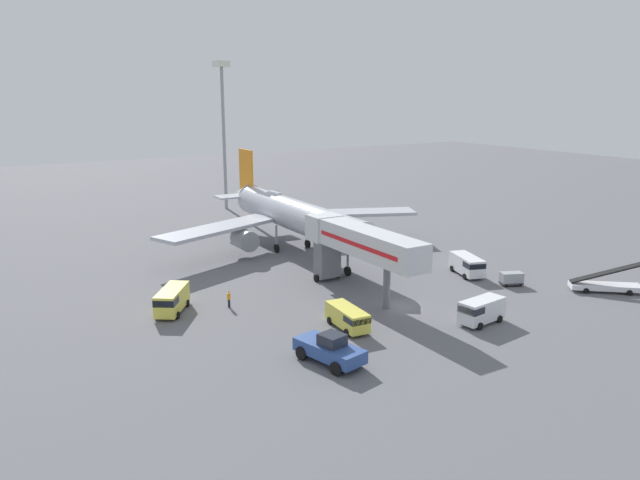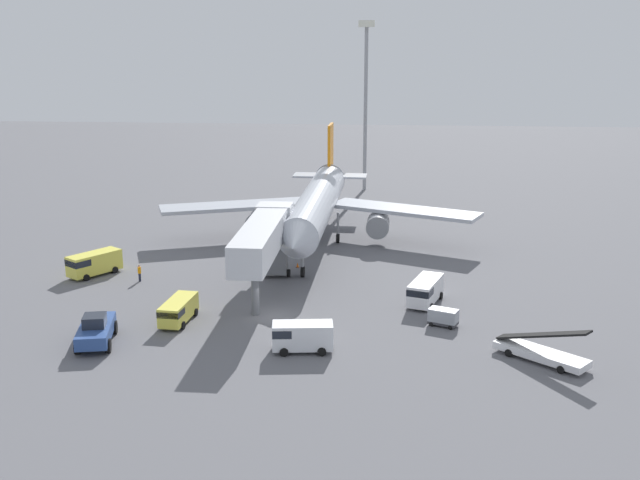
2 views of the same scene
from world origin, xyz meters
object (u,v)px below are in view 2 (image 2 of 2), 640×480
at_px(service_van_mid_left, 178,310).
at_px(safety_cone_alpha, 298,265).
at_px(service_van_rear_left, 301,336).
at_px(service_van_far_right, 425,291).
at_px(pushback_tug, 96,330).
at_px(belt_loader_truck, 541,351).
at_px(apron_light_mast, 366,74).
at_px(ground_crew_worker_foreground, 140,272).
at_px(jet_bridge, 265,238).
at_px(baggage_cart_far_left, 443,317).
at_px(service_van_outer_left, 93,263).
at_px(airplane_at_gate, 318,204).

xyz_separation_m(service_van_mid_left, safety_cone_alpha, (8.28, 16.94, -0.86)).
bearing_deg(safety_cone_alpha, service_van_rear_left, -82.79).
xyz_separation_m(service_van_far_right, safety_cone_alpha, (-12.84, 10.39, -1.02)).
relative_size(pushback_tug, safety_cone_alpha, 12.08).
distance_m(belt_loader_truck, service_van_rear_left, 18.16).
distance_m(pushback_tug, apron_light_mast, 69.94).
distance_m(safety_cone_alpha, apron_light_mast, 46.88).
relative_size(service_van_rear_left, ground_crew_worker_foreground, 2.82).
distance_m(pushback_tug, safety_cone_alpha, 25.90).
relative_size(jet_bridge, baggage_cart_far_left, 6.67).
bearing_deg(service_van_mid_left, service_van_outer_left, 134.48).
bearing_deg(service_van_far_right, pushback_tug, -156.07).
relative_size(airplane_at_gate, ground_crew_worker_foreground, 23.21).
xyz_separation_m(airplane_at_gate, service_van_outer_left, (-21.61, -14.56, -3.43)).
xyz_separation_m(airplane_at_gate, apron_light_mast, (4.47, 33.10, 13.17)).
height_order(service_van_rear_left, ground_crew_worker_foreground, service_van_rear_left).
relative_size(jet_bridge, service_van_outer_left, 3.16).
xyz_separation_m(airplane_at_gate, baggage_cart_far_left, (12.92, -25.72, -3.95)).
bearing_deg(pushback_tug, service_van_outer_left, 111.48).
distance_m(service_van_rear_left, ground_crew_worker_foreground, 24.08).
distance_m(airplane_at_gate, jet_bridge, 19.32).
relative_size(jet_bridge, apron_light_mast, 0.69).
bearing_deg(airplane_at_gate, apron_light_mast, 82.31).
height_order(service_van_mid_left, safety_cone_alpha, service_van_mid_left).
bearing_deg(service_van_outer_left, airplane_at_gate, 33.97).
distance_m(baggage_cart_far_left, safety_cone_alpha, 21.20).
xyz_separation_m(service_van_mid_left, service_van_outer_left, (-12.10, 12.32, 0.21)).
distance_m(service_van_mid_left, service_van_far_right, 22.12).
xyz_separation_m(pushback_tug, service_van_rear_left, (16.32, -0.11, 0.15)).
height_order(pushback_tug, apron_light_mast, apron_light_mast).
distance_m(service_van_rear_left, apron_light_mast, 67.39).
bearing_deg(pushback_tug, ground_crew_worker_foreground, 95.65).
bearing_deg(jet_bridge, safety_cone_alpha, 77.62).
xyz_separation_m(service_van_mid_left, service_van_far_right, (21.13, 6.55, 0.16)).
relative_size(airplane_at_gate, service_van_outer_left, 7.07).
xyz_separation_m(jet_bridge, baggage_cart_far_left, (16.14, -6.69, -4.71)).
relative_size(safety_cone_alpha, apron_light_mast, 0.02).
bearing_deg(jet_bridge, apron_light_mast, 81.61).
height_order(service_van_far_right, apron_light_mast, apron_light_mast).
relative_size(ground_crew_worker_foreground, apron_light_mast, 0.07).
bearing_deg(service_van_outer_left, belt_loader_truck, -23.41).
xyz_separation_m(jet_bridge, service_van_outer_left, (-18.39, 4.47, -4.20)).
bearing_deg(belt_loader_truck, pushback_tug, 179.27).
distance_m(ground_crew_worker_foreground, apron_light_mast, 56.01).
height_order(baggage_cart_far_left, apron_light_mast, apron_light_mast).
distance_m(service_van_mid_left, service_van_outer_left, 17.27).
xyz_separation_m(belt_loader_truck, safety_cone_alpha, (-20.96, 22.52, -0.52)).
bearing_deg(safety_cone_alpha, apron_light_mast, 82.46).
distance_m(service_van_far_right, service_van_rear_left, 15.49).
xyz_separation_m(baggage_cart_far_left, apron_light_mast, (-8.45, 58.83, 17.11)).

